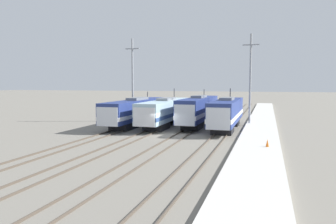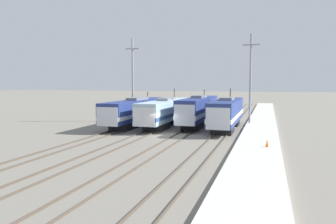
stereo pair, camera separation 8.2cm
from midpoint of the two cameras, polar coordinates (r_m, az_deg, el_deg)
ground_plane at (r=37.90m, az=-0.88°, el=-4.01°), size 400.00×400.00×0.00m
rail_pair_far_left at (r=40.29m, az=-9.58°, el=-3.44°), size 1.51×120.00×0.15m
rail_pair_center_left at (r=38.59m, az=-3.90°, el=-3.75°), size 1.51×120.00×0.15m
rail_pair_center_right at (r=37.30m, az=2.24°, el=-4.05°), size 1.51×120.00×0.15m
rail_pair_far_right at (r=36.46m, az=8.75°, el=-4.31°), size 1.51×120.00×0.15m
locomotive_far_left at (r=46.71m, az=-5.58°, el=0.20°), size 2.98×18.72×4.66m
locomotive_center_left at (r=45.50m, az=-0.50°, el=0.09°), size 2.96×17.70×5.16m
locomotive_center_right at (r=46.17m, az=5.23°, el=0.33°), size 2.74×17.10×5.04m
locomotive_far_right at (r=42.89m, az=10.09°, el=-0.16°), size 2.87×16.20×5.24m
catenary_tower_left at (r=51.31m, az=-6.24°, el=5.78°), size 2.25×0.28×12.79m
catenary_tower_right at (r=47.23m, az=14.09°, el=5.73°), size 2.25×0.28×12.79m
platform at (r=36.10m, az=15.52°, el=-4.37°), size 4.00×120.00×0.36m
traffic_cone at (r=30.35m, az=16.85°, el=-5.19°), size 0.28×0.28×0.66m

